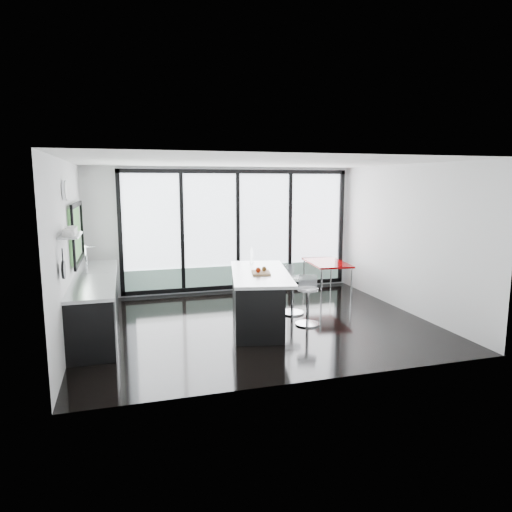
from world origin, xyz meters
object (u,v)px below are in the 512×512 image
object	(u,v)px
island	(256,297)
bar_stool_far	(292,295)
bar_stool_near	(308,306)
red_table	(327,278)

from	to	relation	value
island	bar_stool_far	bearing A→B (deg)	26.42
bar_stool_near	red_table	size ratio (longest dim) A/B	0.49
bar_stool_near	bar_stool_far	xyz separation A→B (m)	(-0.01, 0.73, 0.02)
bar_stool_near	red_table	distance (m)	2.37
red_table	bar_stool_far	bearing A→B (deg)	-135.81
red_table	bar_stool_near	bearing A→B (deg)	-122.89
island	bar_stool_near	size ratio (longest dim) A/B	3.66
island	red_table	world-z (taller)	island
island	red_table	size ratio (longest dim) A/B	1.81
red_table	island	bearing A→B (deg)	-141.86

